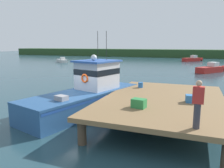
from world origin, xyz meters
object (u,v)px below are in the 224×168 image
Objects in this scene: mooring_buoy_inshore at (91,64)px; crate_single_by_cleat at (139,103)px; mooring_buoy_channel_marker at (78,75)px; bait_bucket at (141,85)px; moored_boat_mid_harbor at (62,61)px; crate_stack_mid_dock at (192,99)px; moored_boat_far_left at (193,59)px; mooring_buoy_spare_mooring at (98,63)px; moored_boat_outer_mooring at (211,69)px; deckhand_by_the_boat at (198,103)px; main_fishing_boat at (91,93)px.

crate_single_by_cleat is at bearing -60.15° from mooring_buoy_inshore.
bait_bucket is at bearing -44.59° from mooring_buoy_channel_marker.
crate_single_by_cleat reaches higher than moored_boat_mid_harbor.
crate_stack_mid_dock is 19.35m from mooring_buoy_channel_marker.
mooring_buoy_spare_mooring is at bearing -137.97° from moored_boat_far_left.
crate_stack_mid_dock is 23.70m from moored_boat_outer_mooring.
moored_boat_mid_harbor is 22.60m from mooring_buoy_channel_marker.
moored_boat_far_left is (-1.03, 48.89, -1.57)m from deckhand_by_the_boat.
crate_stack_mid_dock is 1.62× the size of mooring_buoy_channel_marker.
main_fishing_boat reaches higher than crate_single_by_cleat.
main_fishing_boat is 6.09× the size of deckhand_by_the_boat.
mooring_buoy_inshore is (-18.75, 27.07, -1.16)m from crate_stack_mid_dock.
crate_single_by_cleat is at bearing -35.63° from main_fishing_boat.
main_fishing_boat is at bearing 171.73° from crate_stack_mid_dock.
bait_bucket is 28.84m from mooring_buoy_inshore.
moored_boat_mid_harbor is at bearing 128.07° from crate_single_by_cleat.
mooring_buoy_inshore reaches higher than mooring_buoy_channel_marker.
moored_boat_mid_harbor is (-27.95, 31.10, -0.98)m from crate_stack_mid_dock.
moored_boat_far_left is at bearing 45.62° from mooring_buoy_inshore.
bait_bucket is (2.65, 1.95, 0.36)m from main_fishing_boat.
mooring_buoy_spare_mooring is (-18.38, 29.57, -1.16)m from crate_stack_mid_dock.
crate_single_by_cleat is at bearing -52.20° from mooring_buoy_channel_marker.
moored_boat_outer_mooring reaches higher than moored_boat_far_left.
crate_stack_mid_dock is 3.57m from deckhand_by_the_boat.
moored_boat_mid_harbor is (-22.08, 30.25, -0.60)m from main_fishing_boat.
deckhand_by_the_boat is (0.20, -3.50, 0.68)m from crate_stack_mid_dock.
crate_single_by_cleat reaches higher than mooring_buoy_channel_marker.
moored_boat_mid_harbor is at bearing 165.98° from moored_boat_outer_mooring.
deckhand_by_the_boat is at bearing -94.12° from moored_boat_outer_mooring.
moored_boat_far_left is at bearing 88.35° from crate_single_by_cleat.
moored_boat_mid_harbor is (-25.76, 32.89, -1.00)m from crate_single_by_cleat.
mooring_buoy_inshore is 0.99× the size of mooring_buoy_spare_mooring.
bait_bucket is at bearing 36.36° from main_fishing_boat.
main_fishing_boat reaches higher than bait_bucket.
mooring_buoy_channel_marker is (-13.94, 13.37, -1.20)m from crate_stack_mid_dock.
crate_single_by_cleat is 19.21m from mooring_buoy_channel_marker.
mooring_buoy_spare_mooring reaches higher than mooring_buoy_channel_marker.
bait_bucket reaches higher than moored_boat_outer_mooring.
crate_single_by_cleat is 47.20m from moored_boat_far_left.
crate_single_by_cleat is 41.79m from moored_boat_mid_harbor.
mooring_buoy_spare_mooring is (-12.51, 28.71, -0.78)m from main_fishing_boat.
bait_bucket is 0.92× the size of mooring_buoy_channel_marker.
crate_single_by_cleat is 0.14× the size of moored_boat_mid_harbor.
moored_boat_far_left is at bearing 42.03° from mooring_buoy_spare_mooring.
deckhand_by_the_boat is at bearing -35.63° from main_fishing_boat.
crate_single_by_cleat is 1.33× the size of mooring_buoy_inshore.
crate_single_by_cleat is at bearing 144.38° from deckhand_by_the_boat.
moored_boat_mid_harbor reaches higher than mooring_buoy_inshore.
crate_stack_mid_dock is 45.41m from moored_boat_far_left.
main_fishing_boat reaches higher than mooring_buoy_inshore.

